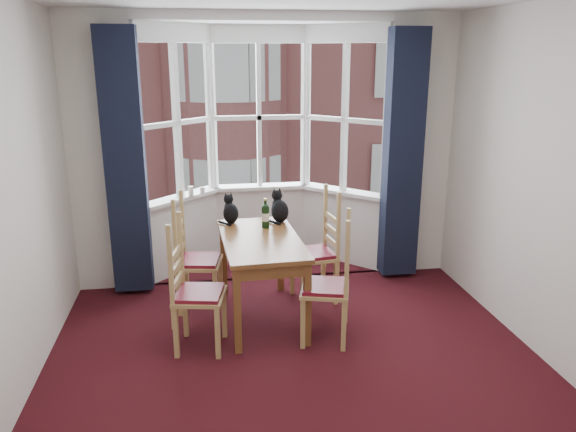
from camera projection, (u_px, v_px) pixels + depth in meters
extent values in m
plane|color=black|center=(305.00, 393.00, 4.12)|extent=(4.50, 4.50, 0.00)
plane|color=silver|center=(456.00, 422.00, 1.60)|extent=(4.00, 0.00, 4.00)
cube|color=silver|center=(103.00, 157.00, 5.61)|extent=(0.70, 0.12, 2.80)
cube|color=silver|center=(417.00, 148.00, 6.11)|extent=(0.70, 0.12, 2.80)
cube|color=black|center=(125.00, 164.00, 5.49)|extent=(0.38, 0.22, 2.60)
cube|color=black|center=(403.00, 156.00, 5.91)|extent=(0.38, 0.22, 2.60)
cube|color=brown|center=(261.00, 240.00, 5.08)|extent=(0.75, 1.31, 0.04)
cube|color=brown|center=(237.00, 311.00, 4.58)|extent=(0.06, 0.06, 0.75)
cube|color=brown|center=(224.00, 260.00, 5.69)|extent=(0.06, 0.06, 0.75)
cube|color=brown|center=(307.00, 305.00, 4.69)|extent=(0.06, 0.06, 0.75)
cube|color=brown|center=(280.00, 256.00, 5.80)|extent=(0.06, 0.06, 0.75)
cube|color=tan|center=(200.00, 295.00, 4.63)|extent=(0.47, 0.49, 0.06)
cube|color=maroon|center=(200.00, 293.00, 4.63)|extent=(0.43, 0.44, 0.03)
cube|color=tan|center=(200.00, 261.00, 5.37)|extent=(0.46, 0.48, 0.06)
cube|color=maroon|center=(199.00, 260.00, 5.36)|extent=(0.42, 0.44, 0.03)
cube|color=tan|center=(325.00, 288.00, 4.77)|extent=(0.50, 0.51, 0.06)
cube|color=maroon|center=(325.00, 286.00, 4.76)|extent=(0.45, 0.46, 0.03)
cube|color=tan|center=(314.00, 254.00, 5.56)|extent=(0.45, 0.47, 0.06)
cube|color=maroon|center=(314.00, 253.00, 5.56)|extent=(0.41, 0.42, 0.03)
ellipsoid|color=black|center=(231.00, 213.00, 5.49)|extent=(0.19, 0.23, 0.20)
sphere|color=black|center=(228.00, 199.00, 5.52)|extent=(0.11, 0.11, 0.09)
cone|color=black|center=(226.00, 195.00, 5.50)|extent=(0.04, 0.04, 0.04)
cone|color=black|center=(231.00, 194.00, 5.52)|extent=(0.04, 0.04, 0.04)
ellipsoid|color=black|center=(280.00, 211.00, 5.53)|extent=(0.22, 0.26, 0.22)
sphere|color=black|center=(277.00, 195.00, 5.56)|extent=(0.13, 0.13, 0.11)
cone|color=black|center=(274.00, 191.00, 5.54)|extent=(0.05, 0.05, 0.05)
cone|color=black|center=(280.00, 190.00, 5.56)|extent=(0.05, 0.05, 0.05)
cylinder|color=black|center=(265.00, 217.00, 5.34)|extent=(0.07, 0.07, 0.20)
sphere|color=black|center=(265.00, 207.00, 5.31)|extent=(0.07, 0.07, 0.07)
cylinder|color=black|center=(265.00, 203.00, 5.30)|extent=(0.03, 0.03, 0.09)
cylinder|color=gold|center=(265.00, 199.00, 5.29)|extent=(0.03, 0.03, 0.02)
cylinder|color=silver|center=(265.00, 217.00, 5.34)|extent=(0.07, 0.07, 0.08)
cylinder|color=white|center=(191.00, 191.00, 6.21)|extent=(0.06, 0.06, 0.11)
cylinder|color=white|center=(202.00, 191.00, 6.26)|extent=(0.06, 0.06, 0.09)
plane|color=#333335|center=(213.00, 186.00, 36.38)|extent=(80.00, 80.00, 0.00)
cube|color=#924F4B|center=(221.00, 99.00, 17.35)|extent=(18.00, 6.00, 14.00)
cylinder|color=#924F4B|center=(226.00, 108.00, 14.50)|extent=(3.20, 3.20, 14.00)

